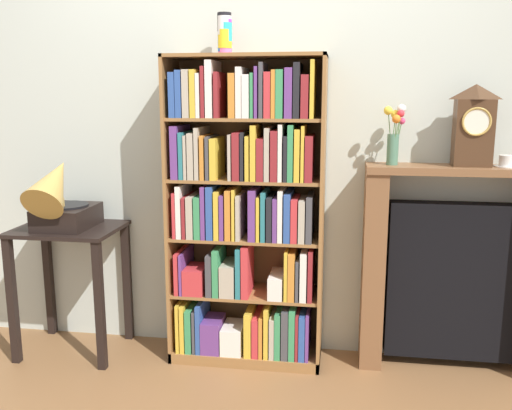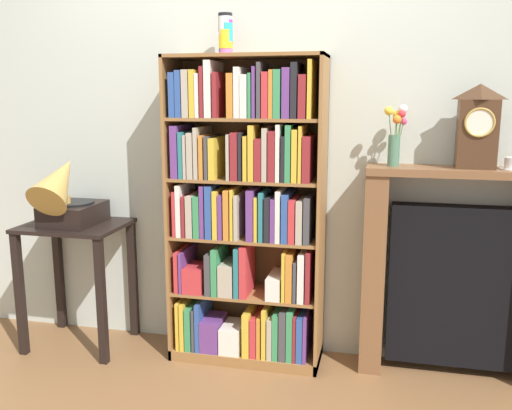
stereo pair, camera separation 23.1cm
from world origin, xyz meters
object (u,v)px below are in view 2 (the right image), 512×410
(bookshelf, at_px, (246,218))
(mantel_clock, at_px, (478,127))
(cup_stack, at_px, (226,34))
(fireplace_mantel, at_px, (455,276))
(side_table_left, at_px, (77,256))
(flower_vase, at_px, (396,134))
(gramophone, at_px, (65,195))

(bookshelf, bearing_deg, mantel_clock, 2.50)
(cup_stack, bearing_deg, fireplace_mantel, 1.89)
(cup_stack, height_order, side_table_left, cup_stack)
(fireplace_mantel, distance_m, mantel_clock, 0.79)
(fireplace_mantel, distance_m, flower_vase, 0.82)
(flower_vase, bearing_deg, mantel_clock, -0.45)
(gramophone, bearing_deg, fireplace_mantel, 5.42)
(gramophone, distance_m, mantel_clock, 2.26)
(gramophone, bearing_deg, flower_vase, 5.87)
(cup_stack, height_order, fireplace_mantel, cup_stack)
(bookshelf, distance_m, mantel_clock, 1.29)
(cup_stack, xyz_separation_m, gramophone, (-0.91, -0.16, -0.88))
(fireplace_mantel, height_order, flower_vase, flower_vase)
(mantel_clock, bearing_deg, gramophone, -175.26)
(fireplace_mantel, bearing_deg, bookshelf, -176.30)
(flower_vase, bearing_deg, gramophone, -174.13)
(cup_stack, bearing_deg, side_table_left, -174.44)
(gramophone, height_order, flower_vase, flower_vase)
(side_table_left, relative_size, fireplace_mantel, 0.67)
(fireplace_mantel, bearing_deg, mantel_clock, -22.61)
(flower_vase, bearing_deg, side_table_left, -176.48)
(side_table_left, bearing_deg, bookshelf, 3.16)
(mantel_clock, bearing_deg, fireplace_mantel, 157.39)
(cup_stack, distance_m, fireplace_mantel, 1.78)
(bookshelf, xyz_separation_m, gramophone, (-1.03, -0.13, 0.11))
(cup_stack, height_order, gramophone, cup_stack)
(gramophone, height_order, fireplace_mantel, gramophone)
(bookshelf, relative_size, fireplace_mantel, 1.51)
(bookshelf, bearing_deg, side_table_left, -176.84)
(gramophone, height_order, mantel_clock, mantel_clock)
(gramophone, xyz_separation_m, fireplace_mantel, (2.16, 0.21, -0.38))
(fireplace_mantel, xyz_separation_m, flower_vase, (-0.34, -0.02, 0.74))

